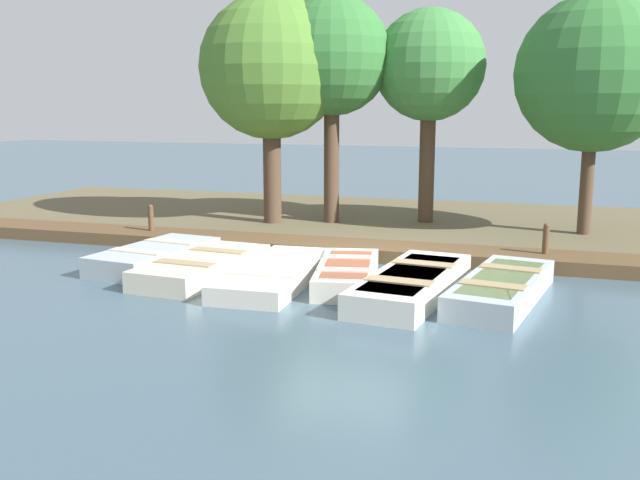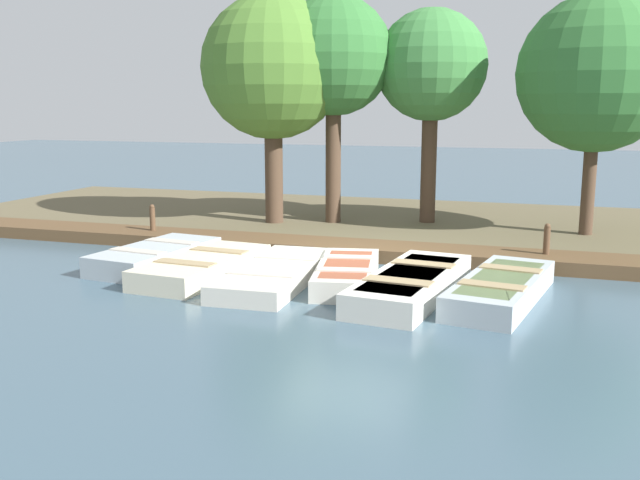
% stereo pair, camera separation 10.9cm
% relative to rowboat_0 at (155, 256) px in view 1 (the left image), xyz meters
% --- Properties ---
extents(ground_plane, '(80.00, 80.00, 0.00)m').
position_rel_rowboat_0_xyz_m(ground_plane, '(-0.78, 3.68, -0.21)').
color(ground_plane, '#425B6B').
extents(shore_bank, '(8.00, 24.00, 0.20)m').
position_rel_rowboat_0_xyz_m(shore_bank, '(-5.78, 3.68, -0.10)').
color(shore_bank, brown).
rests_on(shore_bank, ground_plane).
extents(dock_walkway, '(1.18, 23.20, 0.27)m').
position_rel_rowboat_0_xyz_m(dock_walkway, '(-2.11, 3.68, -0.07)').
color(dock_walkway, brown).
rests_on(dock_walkway, ground_plane).
extents(rowboat_0, '(2.87, 1.55, 0.42)m').
position_rel_rowboat_0_xyz_m(rowboat_0, '(0.00, 0.00, 0.00)').
color(rowboat_0, '#B2BCC1').
rests_on(rowboat_0, ground_plane).
extents(rowboat_1, '(3.12, 1.47, 0.39)m').
position_rel_rowboat_0_xyz_m(rowboat_1, '(0.45, 1.24, -0.02)').
color(rowboat_1, beige).
rests_on(rowboat_1, ground_plane).
extents(rowboat_2, '(3.54, 1.38, 0.33)m').
position_rel_rowboat_0_xyz_m(rowboat_2, '(0.44, 2.65, -0.05)').
color(rowboat_2, beige).
rests_on(rowboat_2, ground_plane).
extents(rowboat_3, '(2.84, 1.49, 0.38)m').
position_rel_rowboat_0_xyz_m(rowboat_3, '(0.17, 3.87, -0.02)').
color(rowboat_3, beige).
rests_on(rowboat_3, ground_plane).
extents(rowboat_4, '(3.62, 1.55, 0.42)m').
position_rel_rowboat_0_xyz_m(rowboat_4, '(0.63, 5.09, 0.00)').
color(rowboat_4, silver).
rests_on(rowboat_4, ground_plane).
extents(rowboat_5, '(3.39, 1.60, 0.41)m').
position_rel_rowboat_0_xyz_m(rowboat_5, '(0.46, 6.50, -0.00)').
color(rowboat_5, '#B2BCC1').
rests_on(rowboat_5, ground_plane).
extents(mooring_post_near, '(0.12, 0.12, 0.86)m').
position_rel_rowboat_0_xyz_m(mooring_post_near, '(-2.19, -1.36, 0.23)').
color(mooring_post_near, brown).
rests_on(mooring_post_near, ground_plane).
extents(mooring_post_far, '(0.12, 0.12, 0.86)m').
position_rel_rowboat_0_xyz_m(mooring_post_far, '(-2.19, 7.14, 0.23)').
color(mooring_post_far, brown).
rests_on(mooring_post_far, ground_plane).
extents(park_tree_far_left, '(3.42, 3.42, 5.65)m').
position_rel_rowboat_0_xyz_m(park_tree_far_left, '(-4.46, 0.70, 3.70)').
color(park_tree_far_left, '#4C3828').
rests_on(park_tree_far_left, ground_plane).
extents(park_tree_left, '(2.83, 2.83, 5.63)m').
position_rel_rowboat_0_xyz_m(park_tree_left, '(-4.94, 2.07, 3.95)').
color(park_tree_left, '#4C3828').
rests_on(park_tree_left, ground_plane).
extents(park_tree_center, '(2.66, 2.66, 5.33)m').
position_rel_rowboat_0_xyz_m(park_tree_center, '(-5.65, 4.30, 3.73)').
color(park_tree_center, '#4C3828').
rests_on(park_tree_center, ground_plane).
extents(park_tree_right, '(3.40, 3.40, 5.43)m').
position_rel_rowboat_0_xyz_m(park_tree_right, '(-5.04, 7.96, 3.51)').
color(park_tree_right, '#4C3828').
rests_on(park_tree_right, ground_plane).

